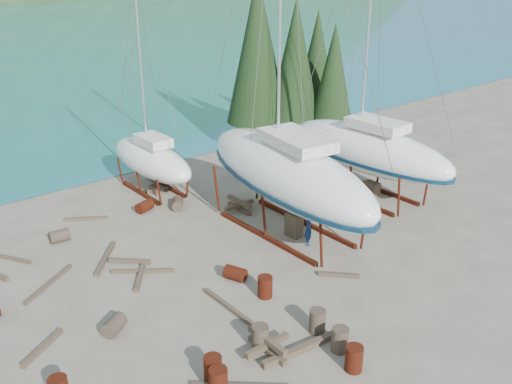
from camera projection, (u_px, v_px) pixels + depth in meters
ground at (269, 284)px, 23.10m from camera, size 600.00×600.00×0.00m
cypress_near_right at (295, 64)px, 36.75m from camera, size 3.60×3.60×10.00m
cypress_mid_right at (333, 80)px, 36.55m from camera, size 3.06×3.06×8.50m
cypress_back_left at (257, 49)px, 36.96m from camera, size 4.14×4.14×11.50m
cypress_far_right at (317, 66)px, 39.45m from camera, size 3.24×3.24×9.00m
large_sailboat_near at (287, 171)px, 26.28m from camera, size 5.40×12.64×19.28m
large_sailboat_far at (368, 149)px, 30.57m from camera, size 3.41×10.58×16.58m
small_sailboat_shore at (151, 159)px, 31.40m from camera, size 2.30×7.30×11.67m
worker at (309, 229)px, 25.95m from camera, size 0.59×0.67×1.55m
drum_4 at (145, 206)px, 29.49m from camera, size 1.01×0.82×0.58m
drum_5 at (260, 337)px, 19.16m from camera, size 0.58×0.58×0.88m
drum_6 at (235, 273)px, 23.29m from camera, size 0.86×1.03×0.58m
drum_7 at (354, 358)px, 18.16m from camera, size 0.58×0.58×0.88m
drum_9 at (59, 236)px, 26.39m from camera, size 0.95×0.70×0.58m
drum_10 at (213, 369)px, 17.71m from camera, size 0.58×0.58×0.88m
drum_11 at (178, 204)px, 29.80m from camera, size 0.97×1.05×0.58m
drum_13 at (218, 381)px, 17.20m from camera, size 0.58×0.58×0.88m
drum_14 at (265, 287)px, 22.08m from camera, size 0.58×0.58×0.88m
drum_15 at (114, 325)px, 20.04m from camera, size 1.05×0.97×0.58m
drum_16 at (340, 340)px, 19.05m from camera, size 0.58×0.58×0.88m
drum_17 at (317, 321)px, 20.01m from camera, size 0.58×0.58×0.88m
timber_0 at (9, 258)px, 24.93m from camera, size 1.30×2.10×0.14m
timber_4 at (140, 277)px, 23.40m from camera, size 1.38×1.75×0.17m
timber_5 at (229, 307)px, 21.42m from camera, size 0.19×3.07×0.16m
timber_6 at (158, 190)px, 32.03m from camera, size 1.59×0.63×0.19m
timber_7 at (339, 275)px, 23.57m from camera, size 1.26×1.37×0.17m
timber_8 at (130, 261)px, 24.62m from camera, size 1.44×1.40×0.19m
timber_9 at (86, 219)px, 28.63m from camera, size 1.87×1.23×0.15m
timber_10 at (105, 258)px, 24.88m from camera, size 2.04×2.34×0.16m
timber_11 at (142, 271)px, 23.89m from camera, size 2.17×1.69×0.15m
timber_12 at (42, 348)px, 19.22m from camera, size 1.83×1.22×0.17m
timber_15 at (49, 284)px, 22.96m from camera, size 2.60×1.79×0.15m
timber_16 at (299, 350)px, 19.07m from camera, size 2.97×0.55×0.23m
timber_pile_fore at (267, 345)px, 18.99m from camera, size 1.80×1.80×0.60m
timber_pile_aft at (239, 205)px, 29.60m from camera, size 1.80×1.80×0.60m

